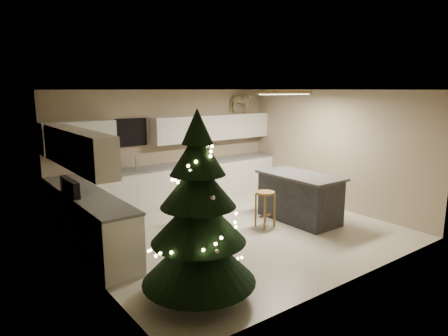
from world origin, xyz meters
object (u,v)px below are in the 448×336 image
at_px(island, 299,197).
at_px(christmas_tree, 199,223).
at_px(toddler, 196,205).
at_px(bar_stool, 265,200).
at_px(rocking_horse, 241,102).

height_order(island, christmas_tree, christmas_tree).
relative_size(island, toddler, 2.23).
bearing_deg(toddler, island, -76.92).
bearing_deg(bar_stool, toddler, 136.62).
distance_m(island, rocking_horse, 3.21).
height_order(christmas_tree, toddler, christmas_tree).
bearing_deg(rocking_horse, christmas_tree, 159.51).
relative_size(bar_stool, christmas_tree, 0.29).
distance_m(bar_stool, toddler, 1.36).
xyz_separation_m(bar_stool, rocking_horse, (1.39, 2.46, 1.77)).
relative_size(bar_stool, toddler, 0.91).
bearing_deg(island, bar_stool, 171.71).
relative_size(bar_stool, rocking_horse, 0.98).
height_order(island, bar_stool, island).
height_order(christmas_tree, rocking_horse, rocking_horse).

